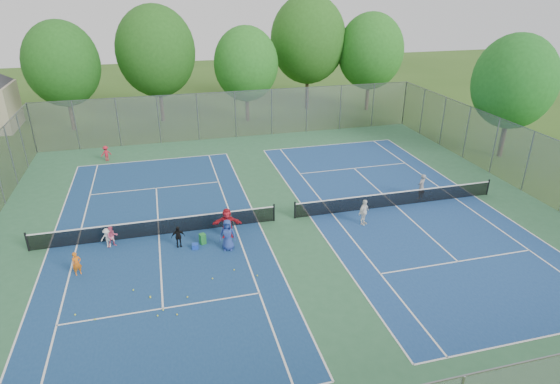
# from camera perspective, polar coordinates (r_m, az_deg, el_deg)

# --- Properties ---
(ground) EXTENTS (120.00, 120.00, 0.00)m
(ground) POSITION_cam_1_polar(r_m,az_deg,el_deg) (26.77, 0.55, -3.39)
(ground) COLOR #32561B
(ground) RESTS_ON ground
(court_pad) EXTENTS (32.00, 32.00, 0.01)m
(court_pad) POSITION_cam_1_polar(r_m,az_deg,el_deg) (26.77, 0.55, -3.38)
(court_pad) COLOR #2E623E
(court_pad) RESTS_ON ground
(court_left) EXTENTS (10.97, 23.77, 0.01)m
(court_left) POSITION_cam_1_polar(r_m,az_deg,el_deg) (26.03, -14.55, -5.08)
(court_left) COLOR navy
(court_left) RESTS_ON court_pad
(court_right) EXTENTS (10.97, 23.77, 0.01)m
(court_right) POSITION_cam_1_polar(r_m,az_deg,el_deg) (29.21, 13.92, -1.63)
(court_right) COLOR navy
(court_right) RESTS_ON court_pad
(net_left) EXTENTS (12.87, 0.10, 0.91)m
(net_left) POSITION_cam_1_polar(r_m,az_deg,el_deg) (25.82, -14.65, -4.23)
(net_left) COLOR black
(net_left) RESTS_ON ground
(net_right) EXTENTS (12.87, 0.10, 0.91)m
(net_right) POSITION_cam_1_polar(r_m,az_deg,el_deg) (29.03, 14.00, -0.85)
(net_right) COLOR black
(net_right) RESTS_ON ground
(fence_north) EXTENTS (32.00, 0.10, 4.00)m
(fence_north) POSITION_cam_1_polar(r_m,az_deg,el_deg) (40.72, -5.46, 9.36)
(fence_north) COLOR gray
(fence_north) RESTS_ON ground
(fence_east) EXTENTS (0.10, 32.00, 4.00)m
(fence_east) POSITION_cam_1_polar(r_m,az_deg,el_deg) (33.59, 27.97, 3.28)
(fence_east) COLOR gray
(fence_east) RESTS_ON ground
(tree_nw) EXTENTS (6.40, 6.40, 9.58)m
(tree_nw) POSITION_cam_1_polar(r_m,az_deg,el_deg) (45.97, -25.05, 13.96)
(tree_nw) COLOR #443326
(tree_nw) RESTS_ON ground
(tree_nl) EXTENTS (7.20, 7.20, 10.69)m
(tree_nl) POSITION_cam_1_polar(r_m,az_deg,el_deg) (46.22, -14.90, 16.24)
(tree_nl) COLOR #443326
(tree_nl) RESTS_ON ground
(tree_nc) EXTENTS (6.00, 6.00, 8.85)m
(tree_nc) POSITION_cam_1_polar(r_m,az_deg,el_deg) (45.18, -4.17, 15.30)
(tree_nc) COLOR #443326
(tree_nc) RESTS_ON ground
(tree_nr) EXTENTS (7.60, 7.60, 11.42)m
(tree_nr) POSITION_cam_1_polar(r_m,az_deg,el_deg) (49.57, 3.45, 18.05)
(tree_nr) COLOR #443326
(tree_nr) RESTS_ON ground
(tree_ne) EXTENTS (6.60, 6.60, 9.77)m
(tree_ne) POSITION_cam_1_polar(r_m,az_deg,el_deg) (50.06, 10.99, 16.49)
(tree_ne) COLOR #443326
(tree_ne) RESTS_ON ground
(tree_side_e) EXTENTS (6.00, 6.00, 9.20)m
(tree_side_e) POSITION_cam_1_polar(r_m,az_deg,el_deg) (38.94, 26.66, 11.92)
(tree_side_e) COLOR #443326
(tree_side_e) RESTS_ON ground
(ball_crate) EXTENTS (0.34, 0.34, 0.26)m
(ball_crate) POSITION_cam_1_polar(r_m,az_deg,el_deg) (24.33, -10.29, -6.53)
(ball_crate) COLOR #1840BB
(ball_crate) RESTS_ON ground
(ball_hopper) EXTENTS (0.37, 0.37, 0.58)m
(ball_hopper) POSITION_cam_1_polar(r_m,az_deg,el_deg) (24.61, -9.42, -5.67)
(ball_hopper) COLOR #268C35
(ball_hopper) RESTS_ON ground
(student_a) EXTENTS (0.51, 0.44, 1.18)m
(student_a) POSITION_cam_1_polar(r_m,az_deg,el_deg) (23.68, -23.53, -8.03)
(student_a) COLOR orange
(student_a) RESTS_ON ground
(student_b) EXTENTS (0.67, 0.59, 1.15)m
(student_b) POSITION_cam_1_polar(r_m,az_deg,el_deg) (25.40, -19.77, -5.13)
(student_b) COLOR #D35274
(student_b) RESTS_ON ground
(student_c) EXTENTS (0.76, 0.54, 1.07)m
(student_c) POSITION_cam_1_polar(r_m,az_deg,el_deg) (25.45, -20.29, -5.27)
(student_c) COLOR silver
(student_c) RESTS_ON ground
(student_d) EXTENTS (0.71, 0.34, 1.17)m
(student_d) POSITION_cam_1_polar(r_m,az_deg,el_deg) (24.44, -12.31, -5.35)
(student_d) COLOR black
(student_d) RESTS_ON ground
(student_e) EXTENTS (0.92, 0.72, 1.67)m
(student_e) POSITION_cam_1_polar(r_m,az_deg,el_deg) (23.68, -6.41, -5.23)
(student_e) COLOR navy
(student_e) RESTS_ON ground
(student_f) EXTENTS (1.61, 0.77, 1.67)m
(student_f) POSITION_cam_1_polar(r_m,az_deg,el_deg) (24.80, -6.45, -3.78)
(student_f) COLOR red
(student_f) RESTS_ON ground
(child_far_baseline) EXTENTS (0.85, 0.63, 1.18)m
(child_far_baseline) POSITION_cam_1_polar(r_m,az_deg,el_deg) (37.70, -20.43, 4.43)
(child_far_baseline) COLOR red
(child_far_baseline) RESTS_ON ground
(instructor) EXTENTS (0.71, 0.63, 1.62)m
(instructor) POSITION_cam_1_polar(r_m,az_deg,el_deg) (30.32, 16.86, 0.65)
(instructor) COLOR gray
(instructor) RESTS_ON ground
(teen_court_b) EXTENTS (0.95, 0.78, 1.51)m
(teen_court_b) POSITION_cam_1_polar(r_m,az_deg,el_deg) (26.35, 10.18, -2.45)
(teen_court_b) COLOR white
(teen_court_b) RESTS_ON ground
(tennis_ball_0) EXTENTS (0.07, 0.07, 0.07)m
(tennis_ball_0) POSITION_cam_1_polar(r_m,az_deg,el_deg) (20.85, -21.62, -14.28)
(tennis_ball_0) COLOR #CDE034
(tennis_ball_0) RESTS_ON ground
(tennis_ball_1) EXTENTS (0.07, 0.07, 0.07)m
(tennis_ball_1) POSITION_cam_1_polar(r_m,az_deg,el_deg) (21.34, -15.52, -12.32)
(tennis_ball_1) COLOR yellow
(tennis_ball_1) RESTS_ON ground
(tennis_ball_2) EXTENTS (0.07, 0.07, 0.07)m
(tennis_ball_2) POSITION_cam_1_polar(r_m,az_deg,el_deg) (21.39, -15.55, -12.22)
(tennis_ball_2) COLOR #B2C62E
(tennis_ball_2) RESTS_ON ground
(tennis_ball_3) EXTENTS (0.07, 0.07, 0.07)m
(tennis_ball_3) POSITION_cam_1_polar(r_m,az_deg,el_deg) (21.00, -11.21, -12.49)
(tennis_ball_3) COLOR yellow
(tennis_ball_3) RESTS_ON ground
(tennis_ball_4) EXTENTS (0.07, 0.07, 0.07)m
(tennis_ball_4) POSITION_cam_1_polar(r_m,az_deg,el_deg) (20.28, -14.69, -14.42)
(tennis_ball_4) COLOR #B5D732
(tennis_ball_4) RESTS_ON ground
(tennis_ball_5) EXTENTS (0.07, 0.07, 0.07)m
(tennis_ball_5) POSITION_cam_1_polar(r_m,az_deg,el_deg) (22.42, -5.61, -9.46)
(tennis_ball_5) COLOR yellow
(tennis_ball_5) RESTS_ON ground
(tennis_ball_6) EXTENTS (0.07, 0.07, 0.07)m
(tennis_ball_6) POSITION_cam_1_polar(r_m,az_deg,el_deg) (21.99, -17.45, -11.37)
(tennis_ball_6) COLOR #C7F338
(tennis_ball_6) RESTS_ON ground
(tennis_ball_7) EXTENTS (0.07, 0.07, 0.07)m
(tennis_ball_7) POSITION_cam_1_polar(r_m,az_deg,el_deg) (20.51, -14.05, -13.82)
(tennis_ball_7) COLOR yellow
(tennis_ball_7) RESTS_ON ground
(tennis_ball_8) EXTENTS (0.07, 0.07, 0.07)m
(tennis_ball_8) POSITION_cam_1_polar(r_m,az_deg,el_deg) (20.16, -12.45, -14.42)
(tennis_ball_8) COLOR gold
(tennis_ball_8) RESTS_ON ground
(tennis_ball_9) EXTENTS (0.07, 0.07, 0.07)m
(tennis_ball_9) POSITION_cam_1_polar(r_m,az_deg,el_deg) (21.40, -23.69, -13.57)
(tennis_ball_9) COLOR #D6F138
(tennis_ball_9) RESTS_ON ground
(tennis_ball_10) EXTENTS (0.07, 0.07, 0.07)m
(tennis_ball_10) POSITION_cam_1_polar(r_m,az_deg,el_deg) (21.94, -2.79, -10.19)
(tennis_ball_10) COLOR #B6CB2F
(tennis_ball_10) RESTS_ON ground
(tennis_ball_11) EXTENTS (0.07, 0.07, 0.07)m
(tennis_ball_11) POSITION_cam_1_polar(r_m,az_deg,el_deg) (21.95, -8.23, -10.44)
(tennis_ball_11) COLOR yellow
(tennis_ball_11) RESTS_ON ground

